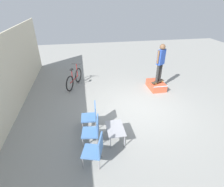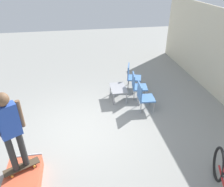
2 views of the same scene
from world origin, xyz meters
name	(u,v)px [view 1 (image 1 of 2)]	position (x,y,z in m)	size (l,w,h in m)	color
ground_plane	(141,108)	(0.00, 0.00, 0.00)	(24.00, 24.00, 0.00)	gray
house_wall_back	(2,86)	(0.00, 5.01, 1.50)	(12.00, 0.06, 3.00)	beige
skate_ramp_box	(156,85)	(1.60, -1.32, 0.18)	(1.06, 0.72, 0.38)	#DB5638
skateboard_on_ramp	(158,82)	(1.49, -1.32, 0.44)	(0.49, 0.76, 0.07)	#473828
person_skater	(161,60)	(1.49, -1.32, 1.54)	(0.37, 0.50, 1.83)	#2D2D2D
coffee_table	(115,130)	(-1.60, 1.42, 0.41)	(0.83, 0.55, 0.47)	#9E9EA3
patio_chair_left	(96,149)	(-2.41, 2.12, 0.51)	(0.65, 0.65, 0.94)	#99999E
patio_chair_center	(93,130)	(-1.62, 2.11, 0.51)	(0.59, 0.59, 0.94)	#99999E
patio_chair_right	(91,115)	(-0.83, 2.11, 0.51)	(0.55, 0.55, 0.94)	#99999E
bicycle	(74,79)	(2.60, 2.75, 0.41)	(1.73, 0.80, 1.08)	black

